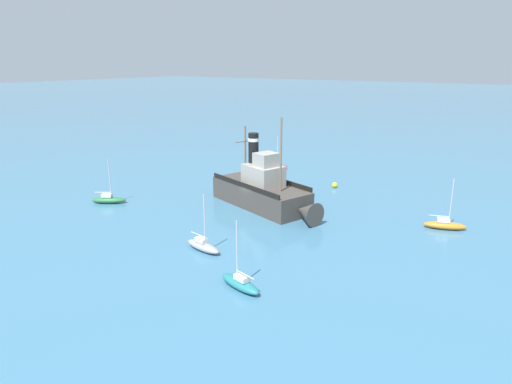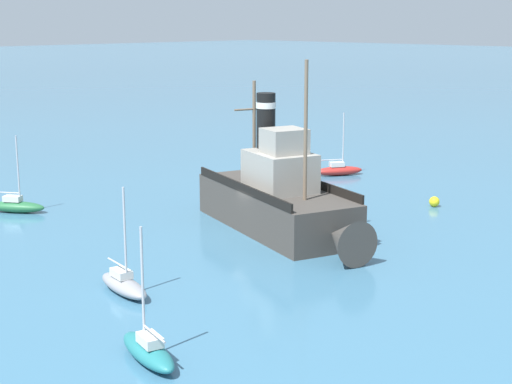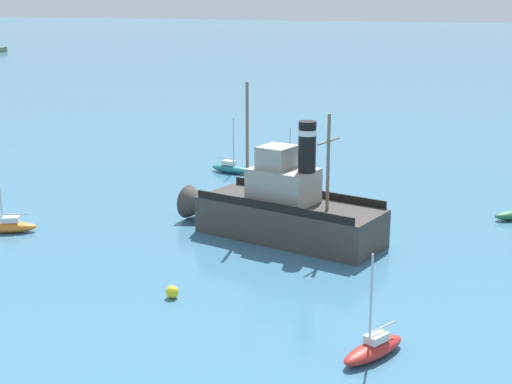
{
  "view_description": "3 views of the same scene",
  "coord_description": "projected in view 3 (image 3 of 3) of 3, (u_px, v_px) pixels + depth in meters",
  "views": [
    {
      "loc": [
        38.07,
        26.04,
        15.27
      ],
      "look_at": [
        -1.06,
        -0.4,
        1.56
      ],
      "focal_mm": 32.0,
      "sensor_mm": 36.0,
      "label": 1
    },
    {
      "loc": [
        30.87,
        30.18,
        11.96
      ],
      "look_at": [
        -0.11,
        -0.39,
        2.33
      ],
      "focal_mm": 55.0,
      "sensor_mm": 36.0,
      "label": 2
    },
    {
      "loc": [
        -48.25,
        -11.06,
        15.95
      ],
      "look_at": [
        0.44,
        2.72,
        2.47
      ],
      "focal_mm": 55.0,
      "sensor_mm": 36.0,
      "label": 3
    }
  ],
  "objects": [
    {
      "name": "ground_plane",
      "position": [
        294.0,
        232.0,
        51.88
      ],
      "size": [
        600.0,
        600.0,
        0.0
      ],
      "primitive_type": "plane",
      "color": "teal"
    },
    {
      "name": "old_tugboat",
      "position": [
        282.0,
        210.0,
        50.46
      ],
      "size": [
        7.92,
        14.73,
        9.9
      ],
      "color": "#423D38",
      "rests_on": "ground"
    },
    {
      "name": "sailboat_grey",
      "position": [
        293.0,
        183.0,
        63.09
      ],
      "size": [
        1.72,
        3.93,
        4.9
      ],
      "color": "gray",
      "rests_on": "ground"
    },
    {
      "name": "sailboat_red",
      "position": [
        373.0,
        348.0,
        34.45
      ],
      "size": [
        3.83,
        2.89,
        4.9
      ],
      "color": "#B22823",
      "rests_on": "ground"
    },
    {
      "name": "sailboat_teal",
      "position": [
        231.0,
        168.0,
        68.15
      ],
      "size": [
        2.02,
        3.95,
        4.9
      ],
      "color": "#23757A",
      "rests_on": "ground"
    },
    {
      "name": "sailboat_orange",
      "position": [
        8.0,
        226.0,
        51.82
      ],
      "size": [
        2.31,
        3.95,
        4.9
      ],
      "color": "orange",
      "rests_on": "ground"
    },
    {
      "name": "mooring_buoy",
      "position": [
        172.0,
        292.0,
        40.99
      ],
      "size": [
        0.68,
        0.68,
        0.68
      ],
      "primitive_type": "sphere",
      "color": "yellow",
      "rests_on": "ground"
    }
  ]
}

